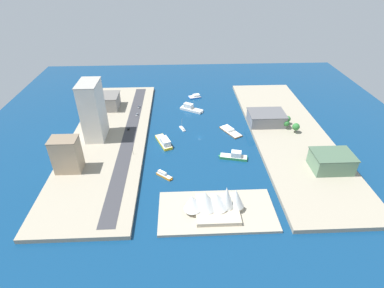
{
  "coord_description": "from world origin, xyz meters",
  "views": [
    {
      "loc": [
        18.55,
        245.87,
        150.34
      ],
      "look_at": [
        8.46,
        22.24,
        6.61
      ],
      "focal_mm": 28.19,
      "sensor_mm": 36.0,
      "label": 1
    }
  ],
  "objects_px": {
    "catamaran_blue": "(195,96)",
    "sailboat_small_white": "(182,129)",
    "apartment_midrise_tan": "(67,155)",
    "water_taxi_orange": "(164,175)",
    "van_white": "(137,115)",
    "ferry_yellow_fast": "(164,142)",
    "barge_flat_brown": "(230,130)",
    "traffic_light_waterfront": "(133,150)",
    "ferry_green_doubledeck": "(234,156)",
    "carpark_squat_concrete": "(102,101)",
    "terminal_long_green": "(331,161)",
    "ferry_white_commuter": "(191,108)",
    "suv_black": "(128,129)",
    "hotel_broad_white": "(93,111)",
    "sedan_silver": "(139,107)",
    "warehouse_low_gray": "(266,118)",
    "opera_landmark": "(214,202)"
  },
  "relations": [
    {
      "from": "catamaran_blue",
      "to": "sailboat_small_white",
      "type": "xyz_separation_m",
      "value": [
        16.98,
        77.31,
        -0.4
      ]
    },
    {
      "from": "apartment_midrise_tan",
      "to": "catamaran_blue",
      "type": "bearing_deg",
      "value": -126.81
    },
    {
      "from": "water_taxi_orange",
      "to": "van_white",
      "type": "xyz_separation_m",
      "value": [
        31.88,
        -100.33,
        2.73
      ]
    },
    {
      "from": "catamaran_blue",
      "to": "van_white",
      "type": "height_order",
      "value": "van_white"
    },
    {
      "from": "ferry_yellow_fast",
      "to": "sailboat_small_white",
      "type": "bearing_deg",
      "value": -122.67
    },
    {
      "from": "barge_flat_brown",
      "to": "apartment_midrise_tan",
      "type": "xyz_separation_m",
      "value": [
        136.97,
        59.72,
        16.57
      ]
    },
    {
      "from": "traffic_light_waterfront",
      "to": "barge_flat_brown",
      "type": "bearing_deg",
      "value": -155.55
    },
    {
      "from": "catamaran_blue",
      "to": "ferry_green_doubledeck",
      "type": "distance_m",
      "value": 132.09
    },
    {
      "from": "carpark_squat_concrete",
      "to": "traffic_light_waterfront",
      "type": "relative_size",
      "value": 5.76
    },
    {
      "from": "sailboat_small_white",
      "to": "terminal_long_green",
      "type": "relative_size",
      "value": 0.38
    },
    {
      "from": "ferry_white_commuter",
      "to": "suv_black",
      "type": "bearing_deg",
      "value": 36.16
    },
    {
      "from": "carpark_squat_concrete",
      "to": "suv_black",
      "type": "distance_m",
      "value": 61.25
    },
    {
      "from": "catamaran_blue",
      "to": "hotel_broad_white",
      "type": "distance_m",
      "value": 136.85
    },
    {
      "from": "hotel_broad_white",
      "to": "apartment_midrise_tan",
      "type": "distance_m",
      "value": 53.5
    },
    {
      "from": "sailboat_small_white",
      "to": "apartment_midrise_tan",
      "type": "relative_size",
      "value": 0.42
    },
    {
      "from": "barge_flat_brown",
      "to": "hotel_broad_white",
      "type": "bearing_deg",
      "value": 3.95
    },
    {
      "from": "carpark_squat_concrete",
      "to": "barge_flat_brown",
      "type": "bearing_deg",
      "value": 158.54
    },
    {
      "from": "ferry_white_commuter",
      "to": "apartment_midrise_tan",
      "type": "relative_size",
      "value": 0.92
    },
    {
      "from": "van_white",
      "to": "sedan_silver",
      "type": "xyz_separation_m",
      "value": [
        -0.31,
        -18.64,
        0.09
      ]
    },
    {
      "from": "ferry_white_commuter",
      "to": "terminal_long_green",
      "type": "distance_m",
      "value": 157.99
    },
    {
      "from": "water_taxi_orange",
      "to": "sailboat_small_white",
      "type": "xyz_separation_m",
      "value": [
        -15.8,
        -74.31,
        -0.6
      ]
    },
    {
      "from": "sailboat_small_white",
      "to": "hotel_broad_white",
      "type": "height_order",
      "value": "hotel_broad_white"
    },
    {
      "from": "catamaran_blue",
      "to": "traffic_light_waterfront",
      "type": "distance_m",
      "value": 138.13
    },
    {
      "from": "ferry_white_commuter",
      "to": "van_white",
      "type": "relative_size",
      "value": 5.58
    },
    {
      "from": "ferry_white_commuter",
      "to": "apartment_midrise_tan",
      "type": "xyz_separation_m",
      "value": [
        100.4,
        108.31,
        15.18
      ]
    },
    {
      "from": "barge_flat_brown",
      "to": "hotel_broad_white",
      "type": "height_order",
      "value": "hotel_broad_white"
    },
    {
      "from": "warehouse_low_gray",
      "to": "suv_black",
      "type": "height_order",
      "value": "warehouse_low_gray"
    },
    {
      "from": "opera_landmark",
      "to": "water_taxi_orange",
      "type": "bearing_deg",
      "value": -49.26
    },
    {
      "from": "ferry_white_commuter",
      "to": "catamaran_blue",
      "type": "bearing_deg",
      "value": -101.11
    },
    {
      "from": "sailboat_small_white",
      "to": "van_white",
      "type": "distance_m",
      "value": 54.43
    },
    {
      "from": "apartment_midrise_tan",
      "to": "ferry_green_doubledeck",
      "type": "bearing_deg",
      "value": -174.04
    },
    {
      "from": "catamaran_blue",
      "to": "suv_black",
      "type": "bearing_deg",
      "value": 49.29
    },
    {
      "from": "terminal_long_green",
      "to": "catamaran_blue",
      "type": "bearing_deg",
      "value": -56.67
    },
    {
      "from": "ferry_white_commuter",
      "to": "traffic_light_waterfront",
      "type": "distance_m",
      "value": 103.92
    },
    {
      "from": "sedan_silver",
      "to": "carpark_squat_concrete",
      "type": "bearing_deg",
      "value": -2.44
    },
    {
      "from": "barge_flat_brown",
      "to": "traffic_light_waterfront",
      "type": "bearing_deg",
      "value": 24.45
    },
    {
      "from": "water_taxi_orange",
      "to": "ferry_white_commuter",
      "type": "distance_m",
      "value": 119.4
    },
    {
      "from": "ferry_green_doubledeck",
      "to": "sedan_silver",
      "type": "distance_m",
      "value": 132.78
    },
    {
      "from": "ferry_green_doubledeck",
      "to": "hotel_broad_white",
      "type": "xyz_separation_m",
      "value": [
        123.39,
        -37.01,
        27.53
      ]
    },
    {
      "from": "ferry_green_doubledeck",
      "to": "barge_flat_brown",
      "type": "bearing_deg",
      "value": -93.89
    },
    {
      "from": "catamaran_blue",
      "to": "traffic_light_waterfront",
      "type": "xyz_separation_m",
      "value": [
        59.83,
        124.34,
        6.38
      ]
    },
    {
      "from": "barge_flat_brown",
      "to": "suv_black",
      "type": "height_order",
      "value": "suv_black"
    },
    {
      "from": "ferry_white_commuter",
      "to": "ferry_green_doubledeck",
      "type": "distance_m",
      "value": 100.08
    },
    {
      "from": "barge_flat_brown",
      "to": "ferry_green_doubledeck",
      "type": "bearing_deg",
      "value": 86.11
    },
    {
      "from": "barge_flat_brown",
      "to": "carpark_squat_concrete",
      "type": "distance_m",
      "value": 144.4
    },
    {
      "from": "catamaran_blue",
      "to": "ferry_yellow_fast",
      "type": "height_order",
      "value": "ferry_yellow_fast"
    },
    {
      "from": "suv_black",
      "to": "van_white",
      "type": "distance_m",
      "value": 30.01
    },
    {
      "from": "ferry_white_commuter",
      "to": "terminal_long_green",
      "type": "bearing_deg",
      "value": 132.45
    },
    {
      "from": "hotel_broad_white",
      "to": "carpark_squat_concrete",
      "type": "distance_m",
      "value": 64.76
    },
    {
      "from": "barge_flat_brown",
      "to": "sedan_silver",
      "type": "relative_size",
      "value": 5.9
    }
  ]
}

